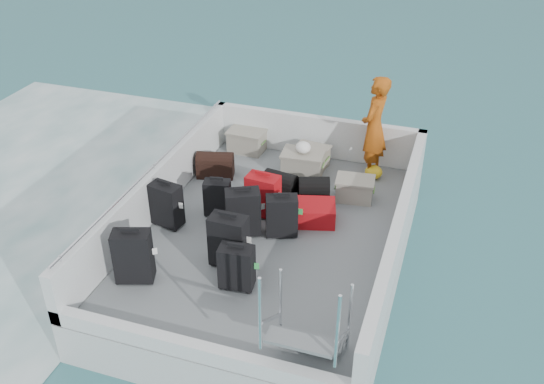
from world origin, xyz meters
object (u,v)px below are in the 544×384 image
Objects in this scene: suitcase_3 at (229,241)px; suitcase_4 at (243,213)px; suitcase_6 at (237,268)px; crate_1 at (312,157)px; suitcase_0 at (133,257)px; crate_0 at (247,141)px; crate_3 at (355,190)px; crate_2 at (303,165)px; suitcase_2 at (217,198)px; passenger at (374,127)px; suitcase_5 at (263,196)px; suitcase_7 at (282,216)px; suitcase_1 at (166,205)px; suitcase_8 at (309,213)px.

suitcase_4 is (-0.07, 0.69, -0.02)m from suitcase_3.
suitcase_6 is 1.13× the size of crate_1.
suitcase_0 is at bearing -110.29° from crate_1.
crate_3 is at bearing -24.65° from crate_0.
suitcase_4 reaches higher than suitcase_6.
suitcase_6 reaches higher than crate_0.
crate_2 is at bearing -23.87° from crate_0.
suitcase_0 reaches higher than crate_1.
crate_1 is at bearing 50.76° from suitcase_2.
suitcase_0 is at bearing -115.87° from suitcase_2.
crate_2 is 1.27m from passenger.
suitcase_0 reaches higher than suitcase_5.
suitcase_6 is 3.46m from passenger.
crate_2 is at bearing 154.42° from crate_3.
crate_0 is at bearing 100.70° from suitcase_7.
crate_0 is (-0.29, 1.98, -0.10)m from suitcase_2.
suitcase_1 is at bearing -34.67° from passenger.
suitcase_5 is at bearing -25.33° from passenger.
suitcase_5 reaches higher than suitcase_6.
suitcase_0 reaches higher than crate_0.
suitcase_4 is (0.53, -0.35, 0.07)m from suitcase_2.
crate_1 is (-0.40, 1.59, 0.01)m from suitcase_8.
suitcase_8 is 0.43× the size of passenger.
crate_2 is at bearing 85.73° from suitcase_5.
suitcase_0 is 1.10× the size of suitcase_1.
suitcase_3 is 1.00× the size of suitcase_8.
suitcase_1 is 3.41m from passenger.
suitcase_7 is at bearing 62.74° from suitcase_3.
suitcase_3 is 0.43× the size of passenger.
suitcase_2 is at bearing 85.21° from suitcase_8.
crate_1 is at bearing -1.21° from suitcase_8.
crate_0 is at bearing 155.35° from crate_3.
suitcase_1 is 2.42m from crate_2.
suitcase_7 is at bearing 75.54° from suitcase_6.
suitcase_0 is at bearing -154.24° from suitcase_7.
crate_0 is 0.93× the size of crate_2.
suitcase_2 is 2.07m from crate_3.
crate_1 is at bearing 84.25° from suitcase_3.
crate_3 is at bearing 43.40° from suitcase_1.
suitcase_2 is 2.00m from crate_0.
suitcase_5 is at bearing 89.00° from suitcase_3.
suitcase_3 is at bearing 117.95° from suitcase_6.
suitcase_6 is 0.99× the size of crate_0.
suitcase_1 is 1.11× the size of crate_0.
crate_3 is (0.88, -0.80, 0.01)m from crate_1.
suitcase_4 reaches higher than crate_2.
crate_2 is at bearing 64.90° from suitcase_1.
suitcase_6 is at bearing -91.10° from crate_1.
passenger is at bearing 47.08° from suitcase_7.
suitcase_3 reaches higher than suitcase_8.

